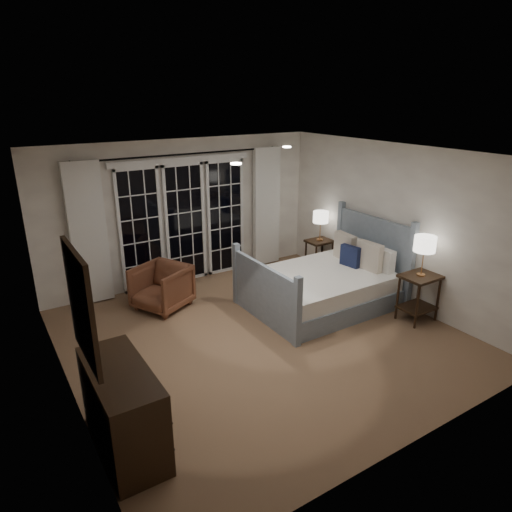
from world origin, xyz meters
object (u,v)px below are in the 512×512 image
bed (324,285)px  lamp_left (425,244)px  nightstand_right (319,251)px  dresser (123,409)px  lamp_right (321,217)px  armchair (162,287)px  nightstand_left (419,290)px

bed → lamp_left: bearing=-54.5°
bed → lamp_left: 1.65m
nightstand_right → lamp_left: bearing=-91.1°
dresser → lamp_right: bearing=29.7°
nightstand_right → armchair: bearing=178.4°
armchair → lamp_right: bearing=61.1°
lamp_left → lamp_right: size_ratio=1.08×
nightstand_right → dresser: (-4.51, -2.57, 0.03)m
nightstand_right → bed: bearing=-126.4°
dresser → nightstand_right: bearing=29.7°
lamp_right → dresser: lamp_right is taller
bed → lamp_left: (0.82, -1.15, 0.86)m
lamp_left → lamp_right: 2.32m
bed → armchair: bearing=150.7°
lamp_left → lamp_right: lamp_left is taller
nightstand_left → armchair: 3.89m
bed → armchair: 2.56m
lamp_left → armchair: size_ratio=0.77×
nightstand_left → nightstand_right: (0.04, 2.32, -0.07)m
bed → nightstand_right: size_ratio=3.63×
lamp_left → armchair: lamp_left is taller
bed → armchair: bed is taller
bed → dresser: bed is taller
dresser → bed: bearing=21.1°
bed → nightstand_left: size_ratio=3.13×
nightstand_left → dresser: dresser is taller
nightstand_left → nightstand_right: size_ratio=1.16×
bed → dresser: bearing=-158.9°
armchair → dresser: dresser is taller
lamp_left → lamp_right: bearing=88.9°
lamp_left → nightstand_left: bearing=166.0°
lamp_right → bed: bearing=-126.4°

